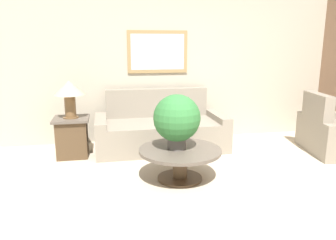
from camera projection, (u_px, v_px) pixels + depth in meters
name	position (u px, v px, depth m)	size (l,w,h in m)	color
ground_plane	(245.00, 200.00, 3.70)	(20.00, 20.00, 0.00)	#BCAD93
wall_back	(187.00, 68.00, 5.94)	(7.36, 0.09, 2.60)	#B2A893
couch_main	(161.00, 131.00, 5.50)	(2.14, 0.99, 0.96)	gray
armchair	(334.00, 134.00, 5.27)	(1.06, 1.24, 0.96)	gray
coffee_table	(180.00, 157.00, 4.20)	(1.06, 1.06, 0.41)	#4C3823
side_table	(72.00, 137.00, 5.09)	(0.54, 0.54, 0.62)	#4C3823
table_lamp	(69.00, 91.00, 4.93)	(0.47, 0.47, 0.57)	brown
potted_plant_on_table	(177.00, 119.00, 4.10)	(0.60, 0.60, 0.70)	#4C4742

